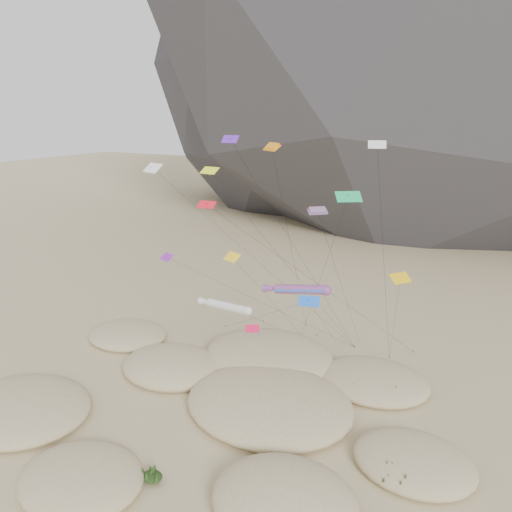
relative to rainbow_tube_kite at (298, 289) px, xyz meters
The scene contains 9 objects.
ground 17.64m from the rainbow_tube_kite, 105.73° to the right, with size 500.00×500.00×0.00m, color #CCB789.
dunes 14.07m from the rainbow_tube_kite, 118.92° to the right, with size 50.67×37.92×4.08m.
dune_grass 15.42m from the rainbow_tube_kite, 117.27° to the right, with size 42.55×29.34×1.46m.
kite_stakes 15.11m from the rainbow_tube_kite, 100.75° to the left, with size 25.69×5.76×0.30m.
rainbow_tube_kite is the anchor object (origin of this frame).
white_tube_kite 8.27m from the rainbow_tube_kite, 149.28° to the right, with size 7.62×16.00×9.90m.
orange_parafoil 16.07m from the rainbow_tube_kite, 144.43° to the left, with size 3.10×9.65×26.58m.
multi_parafoil 9.24m from the rainbow_tube_kite, 16.47° to the right, with size 2.81×14.39×20.61m.
delta_kites 8.64m from the rainbow_tube_kite, 163.73° to the right, with size 33.63×19.59×27.56m.
Camera 1 is at (23.44, -35.19, 30.16)m, focal length 35.00 mm.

